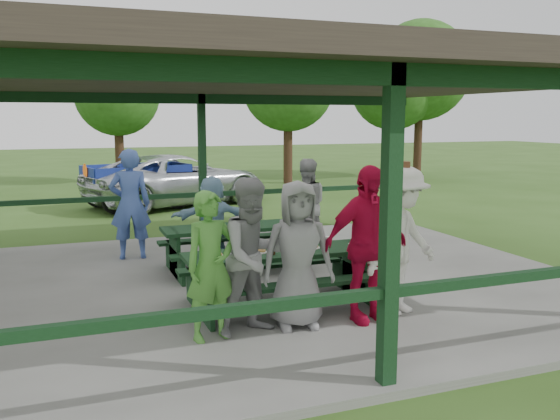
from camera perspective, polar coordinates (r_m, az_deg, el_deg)
name	(u,v)px	position (r m, az deg, el deg)	size (l,w,h in m)	color
ground	(260,287)	(9.32, -1.93, -7.45)	(90.00, 90.00, 0.00)	#2F4F18
concrete_slab	(260,284)	(9.31, -1.93, -7.15)	(10.00, 8.00, 0.10)	slate
pavilion_structure	(259,80)	(8.96, -2.04, 12.39)	(10.60, 8.60, 3.24)	black
picnic_table_near	(281,271)	(8.04, 0.11, -5.85)	(2.62, 1.39, 0.75)	black
picnic_table_far	(235,242)	(9.87, -4.34, -3.13)	(2.38, 1.39, 0.75)	black
table_setting	(279,248)	(8.01, -0.10, -3.63)	(2.39, 0.45, 0.10)	white
contestant_green	(211,266)	(6.78, -6.66, -5.37)	(0.63, 0.41, 1.72)	#509B39
contestant_grey_left	(254,256)	(6.92, -2.52, -4.49)	(0.90, 0.70, 1.84)	gray
contestant_grey_mid	(298,255)	(7.13, 1.71, -4.32)	(0.87, 0.57, 1.79)	gray
contestant_red	(366,244)	(7.40, 8.31, -3.24)	(1.15, 0.48, 1.96)	#BC0B33
contestant_white_fedora	(400,240)	(7.76, 11.50, -2.87)	(1.40, 1.07, 1.98)	white
spectator_lblue	(212,219)	(10.45, -6.54, -0.84)	(1.42, 0.45, 1.53)	#7EA6C3
spectator_blue	(130,204)	(10.92, -14.23, 0.56)	(0.72, 0.47, 1.98)	#405BA8
spectator_grey	(306,205)	(11.22, 2.48, 0.48)	(0.86, 0.67, 1.76)	#959698
pickup_truck	(177,180)	(18.10, -9.88, 2.88)	(2.53, 5.50, 1.53)	silver
farm_trailer	(137,185)	(17.73, -13.58, 2.36)	(3.94, 2.26, 1.36)	navy
tree_left	(117,94)	(24.67, -15.40, 10.71)	(3.34, 3.34, 5.22)	#331E14
tree_mid	(288,85)	(23.75, 0.78, 11.92)	(3.66, 3.66, 5.71)	#331E14
tree_right	(393,88)	(26.55, 10.86, 11.50)	(3.68, 3.68, 5.75)	#331E14
tree_far_right	(420,71)	(27.33, 13.37, 12.91)	(4.38, 4.38, 6.84)	#331E14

